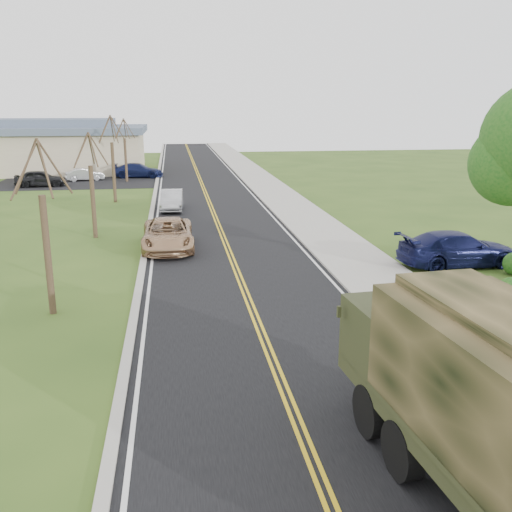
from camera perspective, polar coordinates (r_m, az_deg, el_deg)
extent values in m
plane|color=#304B19|center=(12.36, 5.96, -20.38)|extent=(160.00, 160.00, 0.00)
cube|color=black|center=(50.33, -5.24, 6.70)|extent=(8.00, 120.00, 0.01)
cube|color=#9E998E|center=(50.71, -0.53, 6.89)|extent=(0.30, 120.00, 0.12)
cube|color=#9E998E|center=(50.97, 1.44, 6.91)|extent=(3.20, 120.00, 0.10)
cube|color=#9E998E|center=(50.28, -10.00, 6.58)|extent=(0.30, 120.00, 0.10)
sphere|color=#154B15|center=(24.08, 24.25, 8.43)|extent=(3.24, 3.24, 3.24)
cylinder|color=#38281C|center=(20.84, -20.11, 0.02)|extent=(0.24, 0.24, 4.20)
cylinder|color=#38281C|center=(20.35, -19.48, 8.43)|extent=(1.01, 0.33, 1.90)
cylinder|color=#38281C|center=(20.93, -20.41, 8.29)|extent=(0.13, 1.29, 1.74)
cylinder|color=#38281C|center=(20.60, -22.03, 8.27)|extent=(0.98, 0.43, 1.90)
cylinder|color=#38281C|center=(19.96, -22.23, 7.84)|extent=(0.79, 1.05, 1.77)
cylinder|color=#38281C|center=(19.87, -20.36, 8.21)|extent=(0.58, 0.90, 1.90)
cylinder|color=#38281C|center=(32.46, -15.98, 5.20)|extent=(0.24, 0.24, 3.96)
cylinder|color=#38281C|center=(32.19, -15.51, 10.29)|extent=(0.96, 0.32, 1.79)
cylinder|color=#38281C|center=(32.71, -16.14, 10.18)|extent=(0.12, 1.22, 1.65)
cylinder|color=#38281C|center=(32.36, -17.08, 10.20)|extent=(0.93, 0.41, 1.79)
cylinder|color=#38281C|center=(31.74, -17.10, 9.98)|extent=(0.75, 0.99, 1.67)
cylinder|color=#38281C|center=(31.71, -15.98, 10.19)|extent=(0.55, 0.85, 1.80)
cylinder|color=#38281C|center=(44.24, -14.04, 8.09)|extent=(0.24, 0.24, 4.44)
cylinder|color=#38281C|center=(44.09, -13.63, 12.28)|extent=(1.07, 0.35, 2.00)
cylinder|color=#38281C|center=(44.65, -14.18, 12.16)|extent=(0.13, 1.36, 1.84)
cylinder|color=#38281C|center=(44.24, -14.93, 12.20)|extent=(1.03, 0.46, 2.00)
cylinder|color=#38281C|center=(43.55, -14.92, 12.06)|extent=(0.83, 1.10, 1.87)
cylinder|color=#38281C|center=(43.54, -13.99, 12.23)|extent=(0.61, 0.95, 2.01)
cylinder|color=#38281C|center=(56.15, -12.89, 9.33)|extent=(0.24, 0.24, 4.08)
cylinder|color=#38281C|center=(56.05, -12.58, 12.36)|extent=(0.99, 0.33, 1.84)
cylinder|color=#38281C|center=(56.56, -12.98, 12.28)|extent=(0.13, 1.25, 1.69)
cylinder|color=#38281C|center=(56.17, -13.52, 12.31)|extent=(0.95, 0.42, 1.85)
cylinder|color=#38281C|center=(55.53, -13.50, 12.21)|extent=(0.77, 1.02, 1.72)
cylinder|color=#38281C|center=(55.54, -12.82, 12.32)|extent=(0.57, 0.88, 1.85)
cube|color=tan|center=(67.28, -20.03, 9.73)|extent=(20.00, 12.00, 4.20)
cube|color=#475466|center=(67.15, -20.21, 11.77)|extent=(21.00, 13.00, 0.70)
cube|color=#475466|center=(67.12, -20.26, 12.36)|extent=(14.00, 8.00, 0.90)
cube|color=black|center=(56.69, -15.82, 7.13)|extent=(18.00, 10.00, 0.02)
cylinder|color=black|center=(12.11, 14.45, -18.28)|extent=(0.47, 1.21, 1.18)
cylinder|color=black|center=(13.20, 23.58, -16.13)|extent=(0.47, 1.21, 1.18)
cylinder|color=black|center=(13.25, 11.40, -14.95)|extent=(0.47, 1.21, 1.18)
cylinder|color=black|center=(14.26, 19.96, -13.34)|extent=(0.47, 1.21, 1.18)
cube|color=#30351D|center=(11.89, 21.16, -16.49)|extent=(3.18, 7.72, 0.38)
cube|color=#30351D|center=(13.56, 15.09, -7.63)|extent=(2.74, 2.25, 1.51)
cube|color=black|center=(14.29, 13.35, -5.42)|extent=(2.37, 0.28, 0.75)
cube|color=#30351D|center=(11.13, 24.01, -17.48)|extent=(3.14, 5.91, 0.16)
imported|color=tan|center=(29.24, -8.81, 2.15)|extent=(2.53, 5.47, 1.52)
imported|color=#AEAFB3|center=(40.26, -8.42, 5.55)|extent=(1.66, 4.28, 1.39)
imported|color=#10143D|center=(27.42, 19.49, 0.67)|extent=(5.59, 2.59, 1.58)
imported|color=black|center=(54.94, -20.76, 7.27)|extent=(4.52, 2.15, 1.49)
imported|color=#B7B7BC|center=(58.01, -16.74, 7.81)|extent=(3.80, 2.04, 1.19)
imported|color=#10173D|center=(59.22, -11.70, 8.38)|extent=(5.14, 2.57, 1.43)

